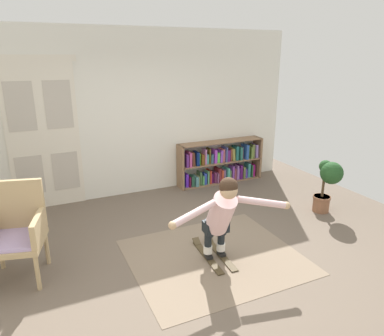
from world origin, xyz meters
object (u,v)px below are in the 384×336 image
object	(u,v)px
bookshelf	(221,164)
skis_pair	(213,254)
potted_plant	(330,177)
person_skier	(222,213)
wicker_chair	(15,229)

from	to	relation	value
bookshelf	skis_pair	size ratio (longest dim) A/B	2.10
potted_plant	person_skier	bearing A→B (deg)	-164.86
person_skier	potted_plant	bearing A→B (deg)	15.14
skis_pair	potted_plant	bearing A→B (deg)	10.28
bookshelf	wicker_chair	world-z (taller)	wicker_chair
potted_plant	skis_pair	bearing A→B (deg)	-169.72
bookshelf	potted_plant	distance (m)	2.17
wicker_chair	potted_plant	xyz separation A→B (m)	(4.52, -0.16, 0.01)
potted_plant	skis_pair	distance (m)	2.41
wicker_chair	skis_pair	distance (m)	2.36
bookshelf	person_skier	bearing A→B (deg)	-119.08
wicker_chair	person_skier	size ratio (longest dim) A/B	0.74
bookshelf	potted_plant	world-z (taller)	potted_plant
wicker_chair	person_skier	distance (m)	2.34
wicker_chair	potted_plant	bearing A→B (deg)	-2.00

